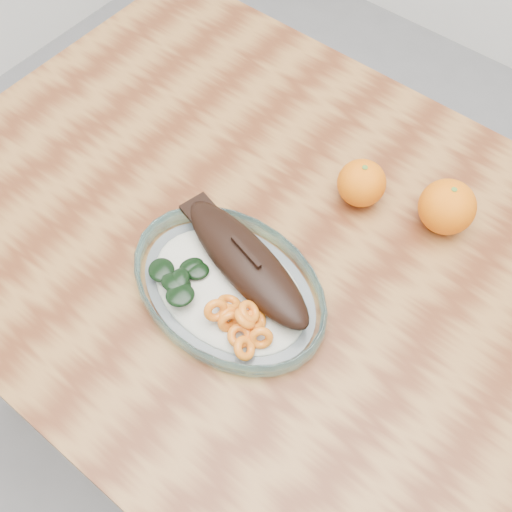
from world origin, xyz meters
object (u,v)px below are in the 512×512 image
orange_right (447,207)px  plated_meal (229,284)px  dining_table (295,293)px  orange_left (362,183)px

orange_right → plated_meal: bearing=-120.8°
dining_table → orange_right: size_ratio=14.58×
plated_meal → orange_right: 0.33m
dining_table → plated_meal: size_ratio=2.14×
plated_meal → orange_left: bearing=82.3°
orange_left → orange_right: (0.12, 0.04, 0.00)m
dining_table → plated_meal: plated_meal is taller
dining_table → plated_meal: 0.16m
dining_table → orange_left: bearing=87.9°
orange_left → orange_right: bearing=16.8°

